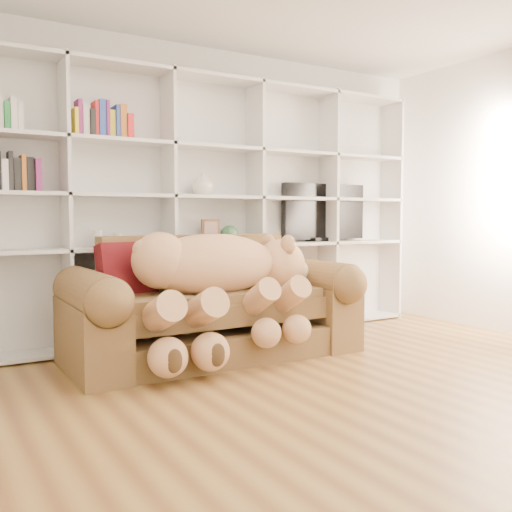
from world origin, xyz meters
TOP-DOWN VIEW (x-y plane):
  - floor at (0.00, 0.00)m, footprint 5.00×5.00m
  - wall_back at (0.00, 2.50)m, footprint 5.00×0.02m
  - bookshelf at (-0.24, 2.36)m, footprint 4.43×0.35m
  - sofa at (-0.33, 1.66)m, footprint 2.29×0.99m
  - teddy_bear at (-0.38, 1.46)m, footprint 1.63×0.91m
  - throw_pillow at (-0.99, 1.82)m, footprint 0.46×0.29m
  - gift_box at (1.09, 1.76)m, footprint 0.33×0.32m
  - tv at (1.31, 2.35)m, footprint 1.01×0.18m
  - picture_frame at (-0.03, 2.30)m, footprint 0.18×0.03m
  - green_vase at (0.16, 2.30)m, footprint 0.17×0.17m
  - figurine_tall at (-1.07, 2.30)m, footprint 0.08×0.08m
  - figurine_short at (-0.90, 2.30)m, footprint 0.08×0.08m
  - snow_globe at (-0.54, 2.30)m, footprint 0.12×0.12m
  - shelf_vase at (-0.11, 2.30)m, footprint 0.21×0.21m

SIDE VIEW (x-z plane):
  - floor at x=0.00m, z-range 0.00..0.00m
  - gift_box at x=1.09m, z-range 0.00..0.21m
  - sofa at x=-0.33m, z-range -0.12..0.85m
  - teddy_bear at x=-0.38m, z-range 0.19..1.13m
  - throw_pillow at x=-0.99m, z-range 0.48..0.93m
  - figurine_short at x=-0.90m, z-range 0.86..0.98m
  - snow_globe at x=-0.54m, z-range 0.87..0.99m
  - figurine_tall at x=-1.07m, z-range 0.86..1.01m
  - green_vase at x=0.16m, z-range 0.86..1.04m
  - picture_frame at x=-0.03m, z-range 0.88..1.10m
  - tv at x=1.31m, z-range 0.86..1.45m
  - bookshelf at x=-0.24m, z-range 0.11..2.51m
  - wall_back at x=0.00m, z-range 0.00..2.70m
  - shelf_vase at x=-0.11m, z-range 1.31..1.52m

